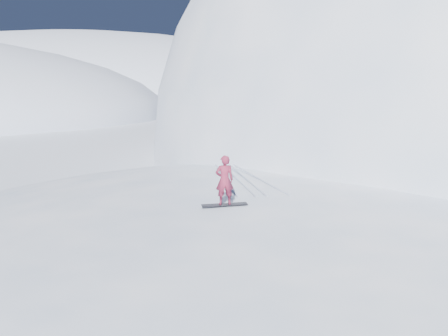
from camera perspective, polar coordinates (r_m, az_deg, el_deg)
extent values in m
plane|color=white|center=(14.82, 8.68, -15.55)|extent=(400.00, 400.00, 0.00)
ellipsoid|color=white|center=(17.66, 10.29, -10.87)|extent=(36.00, 28.00, 4.80)
ellipsoid|color=white|center=(35.83, 19.19, 0.49)|extent=(28.00, 24.00, 18.00)
ellipsoid|color=white|center=(128.71, -18.27, 8.57)|extent=(140.00, 90.00, 36.00)
ellipsoid|color=white|center=(12.99, -8.51, -19.85)|extent=(6.00, 5.40, 0.80)
ellipsoid|color=white|center=(20.12, 0.12, -7.73)|extent=(7.00, 6.30, 1.00)
ellipsoid|color=white|center=(20.53, 26.57, -8.67)|extent=(4.00, 3.60, 0.60)
cube|color=black|center=(15.21, 0.07, -4.80)|extent=(1.64, 0.57, 0.03)
imported|color=maroon|center=(14.98, 0.07, -1.59)|extent=(0.69, 0.52, 1.73)
cube|color=silver|center=(19.04, 0.13, -1.28)|extent=(0.89, 5.95, 0.04)
cube|color=silver|center=(19.06, 1.60, -1.28)|extent=(1.25, 5.89, 0.04)
cube|color=silver|center=(19.08, 2.80, -1.27)|extent=(1.27, 5.89, 0.04)
cube|color=silver|center=(19.12, 4.43, -1.26)|extent=(1.95, 5.71, 0.04)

